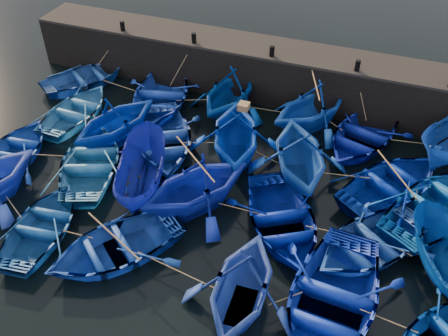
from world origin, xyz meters
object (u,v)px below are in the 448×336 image
(boat_0, at_px, (85,77))
(wooden_crate, at_px, (244,106))
(boat_13, at_px, (14,151))
(boat_8, at_px, (162,138))

(boat_0, relative_size, wooden_crate, 10.51)
(boat_0, bearing_deg, boat_13, 130.74)
(boat_8, relative_size, wooden_crate, 12.31)
(boat_0, xyz_separation_m, boat_13, (0.64, -6.54, -0.01))
(wooden_crate, bearing_deg, boat_0, 163.08)
(boat_0, xyz_separation_m, wooden_crate, (9.81, -2.99, 2.22))
(boat_8, height_order, wooden_crate, wooden_crate)
(boat_13, xyz_separation_m, wooden_crate, (9.17, 3.55, 2.23))
(boat_8, bearing_deg, boat_13, 178.08)
(wooden_crate, bearing_deg, boat_13, -158.83)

